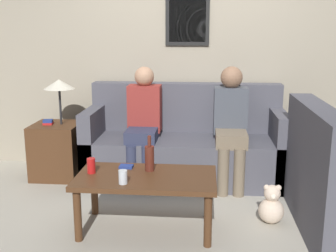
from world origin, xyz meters
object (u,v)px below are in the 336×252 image
(person_right, at_px, (231,121))
(coffee_table, at_px, (146,183))
(drinking_glass, at_px, (123,177))
(teddy_bear, at_px, (271,206))
(couch_main, at_px, (185,147))
(wine_bottle, at_px, (149,158))
(person_left, at_px, (143,120))

(person_right, bearing_deg, coffee_table, -123.56)
(drinking_glass, bearing_deg, teddy_bear, 18.48)
(couch_main, distance_m, drinking_glass, 1.48)
(wine_bottle, relative_size, person_right, 0.24)
(coffee_table, relative_size, person_right, 0.91)
(wine_bottle, xyz_separation_m, drinking_glass, (-0.16, -0.31, -0.06))
(couch_main, bearing_deg, person_right, -17.39)
(coffee_table, distance_m, person_right, 1.32)
(wine_bottle, relative_size, person_left, 0.24)
(couch_main, relative_size, coffee_table, 1.88)
(drinking_glass, distance_m, teddy_bear, 1.28)
(couch_main, height_order, teddy_bear, couch_main)
(person_right, bearing_deg, couch_main, 162.61)
(teddy_bear, bearing_deg, drinking_glass, -161.52)
(person_right, height_order, teddy_bear, person_right)
(couch_main, height_order, person_right, person_right)
(coffee_table, distance_m, drinking_glass, 0.27)
(coffee_table, bearing_deg, drinking_glass, -127.49)
(couch_main, distance_m, teddy_bear, 1.30)
(person_right, xyz_separation_m, teddy_bear, (0.30, -0.88, -0.53))
(person_right, bearing_deg, person_left, 179.45)
(wine_bottle, xyz_separation_m, person_right, (0.70, 0.96, 0.11))
(person_left, relative_size, teddy_bear, 3.60)
(coffee_table, distance_m, wine_bottle, 0.21)
(couch_main, distance_m, person_right, 0.59)
(person_left, distance_m, person_right, 0.89)
(coffee_table, height_order, wine_bottle, wine_bottle)
(couch_main, xyz_separation_m, person_left, (-0.42, -0.14, 0.31))
(couch_main, bearing_deg, coffee_table, -101.19)
(wine_bottle, bearing_deg, person_left, 101.25)
(wine_bottle, bearing_deg, drinking_glass, -116.81)
(coffee_table, distance_m, teddy_bear, 1.07)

